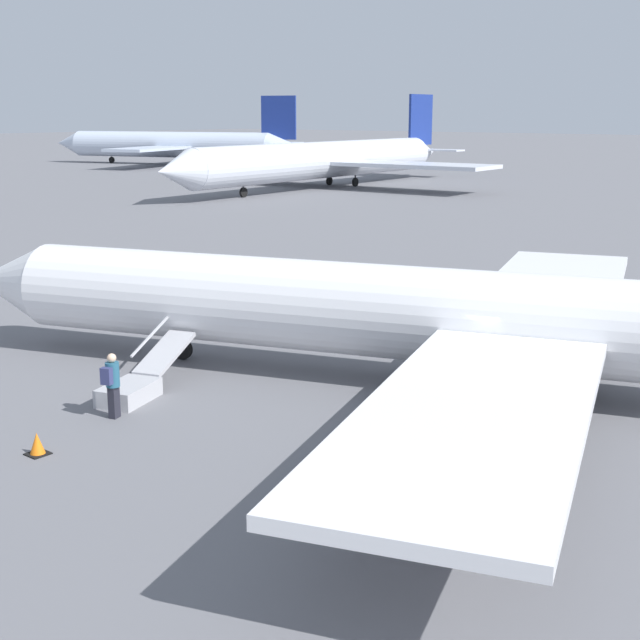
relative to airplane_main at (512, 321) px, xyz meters
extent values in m
plane|color=slate|center=(0.99, 0.33, -2.15)|extent=(600.00, 600.00, 0.00)
cylinder|color=white|center=(0.99, 0.33, -0.02)|extent=(28.37, 11.89, 2.74)
cone|color=white|center=(16.16, 5.46, -0.02)|extent=(3.72, 3.51, 2.69)
cube|color=white|center=(-2.78, 6.94, -0.23)|extent=(8.06, 12.95, 0.27)
cube|color=white|center=(2.00, -7.20, -0.23)|extent=(8.06, 12.95, 0.27)
cylinder|color=black|center=(9.92, 3.35, -1.81)|extent=(0.70, 0.38, 0.68)
cylinder|color=#4C4C51|center=(9.92, 3.35, -1.36)|extent=(0.12, 0.12, 0.21)
cylinder|color=black|center=(-2.16, 0.57, -1.81)|extent=(0.70, 0.38, 0.68)
cylinder|color=#4C4C51|center=(-2.16, 0.57, -1.36)|extent=(0.12, 0.12, 0.21)
cylinder|color=black|center=(-1.37, -1.76, -1.81)|extent=(0.70, 0.38, 0.68)
cylinder|color=#4C4C51|center=(-1.37, -1.76, -1.36)|extent=(0.12, 0.12, 0.21)
cylinder|color=silver|center=(48.50, -51.19, 0.79)|extent=(6.24, 39.01, 3.78)
cone|color=silver|center=(47.14, -29.73, 0.79)|extent=(3.97, 4.39, 3.71)
cone|color=silver|center=(49.89, -73.03, 0.79)|extent=(4.01, 5.14, 3.71)
cube|color=navy|center=(49.83, -72.05, 4.76)|extent=(0.64, 5.31, 6.05)
cube|color=silver|center=(49.86, -72.58, 1.16)|extent=(10.72, 2.94, 0.19)
cube|color=silver|center=(38.59, -53.77, 0.50)|extent=(16.67, 7.08, 0.38)
cube|color=silver|center=(58.65, -52.49, 0.50)|extent=(16.67, 7.08, 0.38)
cylinder|color=black|center=(47.70, -38.59, -1.68)|extent=(0.29, 0.95, 0.94)
cylinder|color=#2D2D33|center=(47.70, -38.59, -1.06)|extent=(0.17, 0.17, 0.29)
cylinder|color=black|center=(47.05, -55.18, -1.68)|extent=(0.29, 0.95, 0.94)
cylinder|color=#2D2D33|center=(47.05, -55.18, -1.06)|extent=(0.17, 0.17, 0.29)
cylinder|color=black|center=(50.45, -54.96, -1.68)|extent=(0.29, 0.95, 0.94)
cylinder|color=#2D2D33|center=(50.45, -54.96, -1.06)|extent=(0.17, 0.17, 0.29)
cylinder|color=silver|center=(94.11, -70.72, 0.85)|extent=(32.90, 13.67, 3.86)
cone|color=silver|center=(112.01, -65.09, 0.85)|extent=(5.19, 4.89, 3.79)
cone|color=silver|center=(75.85, -76.47, 0.85)|extent=(5.93, 5.12, 3.79)
cube|color=navy|center=(76.80, -76.17, 4.90)|extent=(5.25, 1.92, 6.18)
cube|color=silver|center=(76.29, -76.33, 1.23)|extent=(5.46, 11.01, 0.19)
cube|color=silver|center=(89.85, -62.71, 0.56)|extent=(10.09, 15.19, 0.39)
cube|color=silver|center=(95.20, -79.73, 0.56)|extent=(10.09, 15.19, 0.39)
cylinder|color=black|center=(104.43, -67.47, -1.67)|extent=(0.98, 0.51, 0.96)
cylinder|color=#4C4C51|center=(104.43, -67.47, -1.04)|extent=(0.17, 0.17, 0.30)
cylinder|color=black|center=(90.42, -70.06, -1.67)|extent=(0.98, 0.51, 0.96)
cylinder|color=#4C4C51|center=(90.42, -70.06, -1.04)|extent=(0.17, 0.17, 0.30)
cylinder|color=black|center=(91.46, -73.38, -1.67)|extent=(0.98, 0.51, 0.96)
cylinder|color=#4C4C51|center=(91.46, -73.38, -1.04)|extent=(0.17, 0.17, 0.30)
cube|color=#B2B2B7|center=(7.85, 7.21, -1.90)|extent=(1.62, 2.06, 0.50)
cube|color=#B2B2B7|center=(8.49, 5.32, -1.28)|extent=(1.57, 2.41, 0.85)
cube|color=#B2B2B7|center=(8.92, 5.46, -0.78)|extent=(0.77, 2.12, 0.79)
cube|color=#23232D|center=(7.07, 8.31, -1.72)|extent=(0.28, 0.33, 0.85)
cylinder|color=#265972|center=(7.07, 8.31, -0.97)|extent=(0.36, 0.36, 0.65)
sphere|color=beige|center=(7.07, 8.31, -0.53)|extent=(0.24, 0.24, 0.24)
cube|color=navy|center=(6.98, 8.57, -0.94)|extent=(0.32, 0.26, 0.44)
cube|color=black|center=(6.38, 11.09, -2.13)|extent=(0.48, 0.48, 0.03)
cone|color=orange|center=(6.38, 11.09, -1.88)|extent=(0.37, 0.37, 0.53)
camera|label=1|loc=(-11.09, 22.05, 5.65)|focal=50.00mm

